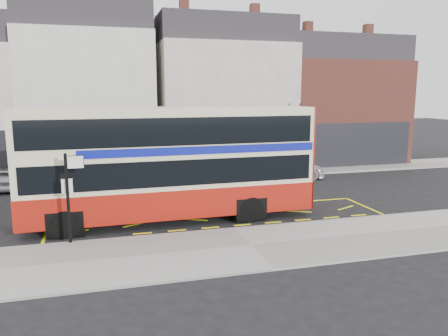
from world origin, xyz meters
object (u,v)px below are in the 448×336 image
object	(u,v)px
double_decker_bus	(172,162)
bus_stop_post	(69,190)
car_silver	(10,180)
car_grey	(126,175)
street_tree_right	(286,112)
car_white	(287,167)

from	to	relation	value
double_decker_bus	bus_stop_post	world-z (taller)	double_decker_bus
car_silver	bus_stop_post	bearing A→B (deg)	-151.91
car_silver	car_grey	world-z (taller)	car_silver
bus_stop_post	street_tree_right	world-z (taller)	street_tree_right
car_silver	street_tree_right	world-z (taller)	street_tree_right
bus_stop_post	car_white	distance (m)	15.43
car_white	street_tree_right	xyz separation A→B (m)	(1.01, 2.70, 3.33)
car_white	car_grey	bearing A→B (deg)	103.26
double_decker_bus	car_grey	distance (m)	7.63
car_silver	street_tree_right	xyz separation A→B (m)	(16.96, 2.33, 3.31)
car_grey	street_tree_right	world-z (taller)	street_tree_right
street_tree_right	car_white	bearing A→B (deg)	-110.52
bus_stop_post	car_white	size ratio (longest dim) A/B	0.69
double_decker_bus	bus_stop_post	bearing A→B (deg)	-150.99
car_grey	car_silver	bearing A→B (deg)	95.49
street_tree_right	car_grey	bearing A→B (deg)	-166.87
bus_stop_post	car_white	bearing A→B (deg)	33.25
bus_stop_post	car_silver	size ratio (longest dim) A/B	0.79
double_decker_bus	car_grey	size ratio (longest dim) A/B	2.92
double_decker_bus	car_white	distance (m)	11.09
double_decker_bus	car_white	xyz separation A→B (m)	(8.33, 7.10, -1.81)
car_silver	double_decker_bus	bearing A→B (deg)	-127.41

